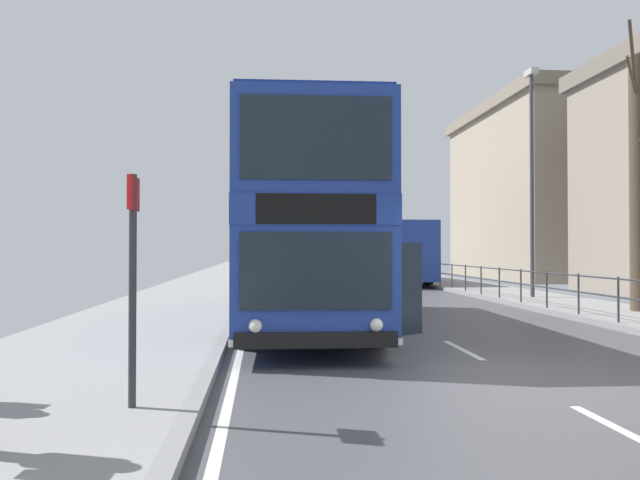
{
  "coord_description": "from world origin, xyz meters",
  "views": [
    {
      "loc": [
        -3.54,
        -7.65,
        1.8
      ],
      "look_at": [
        -2.37,
        4.59,
        1.99
      ],
      "focal_mm": 33.07,
      "sensor_mm": 36.0,
      "label": 1
    }
  ],
  "objects_px": {
    "background_bus_far_lane": "(391,251)",
    "bus_stop_sign_near": "(133,262)",
    "street_lamp_far_side": "(532,165)",
    "bare_tree_far_00": "(638,180)",
    "double_decker_bus_main": "(303,228)",
    "background_building_01": "(589,191)"
  },
  "relations": [
    {
      "from": "bus_stop_sign_near",
      "to": "street_lamp_far_side",
      "type": "distance_m",
      "value": 17.29
    },
    {
      "from": "double_decker_bus_main",
      "to": "bare_tree_far_00",
      "type": "bearing_deg",
      "value": 6.95
    },
    {
      "from": "bare_tree_far_00",
      "to": "background_building_01",
      "type": "xyz_separation_m",
      "value": [
        10.53,
        20.54,
        1.79
      ]
    },
    {
      "from": "double_decker_bus_main",
      "to": "bus_stop_sign_near",
      "type": "height_order",
      "value": "double_decker_bus_main"
    },
    {
      "from": "background_bus_far_lane",
      "to": "street_lamp_far_side",
      "type": "relative_size",
      "value": 1.15
    },
    {
      "from": "double_decker_bus_main",
      "to": "bus_stop_sign_near",
      "type": "distance_m",
      "value": 7.8
    },
    {
      "from": "double_decker_bus_main",
      "to": "background_building_01",
      "type": "xyz_separation_m",
      "value": [
        19.6,
        21.65,
        3.17
      ]
    },
    {
      "from": "street_lamp_far_side",
      "to": "background_bus_far_lane",
      "type": "bearing_deg",
      "value": 104.4
    },
    {
      "from": "bare_tree_far_00",
      "to": "background_building_01",
      "type": "height_order",
      "value": "background_building_01"
    },
    {
      "from": "background_bus_far_lane",
      "to": "bare_tree_far_00",
      "type": "bearing_deg",
      "value": -77.35
    },
    {
      "from": "double_decker_bus_main",
      "to": "background_bus_far_lane",
      "type": "height_order",
      "value": "double_decker_bus_main"
    },
    {
      "from": "double_decker_bus_main",
      "to": "background_building_01",
      "type": "distance_m",
      "value": 29.38
    },
    {
      "from": "street_lamp_far_side",
      "to": "background_building_01",
      "type": "xyz_separation_m",
      "value": [
        11.25,
        15.81,
        0.75
      ]
    },
    {
      "from": "double_decker_bus_main",
      "to": "background_building_01",
      "type": "bearing_deg",
      "value": 47.84
    },
    {
      "from": "street_lamp_far_side",
      "to": "bare_tree_far_00",
      "type": "xyz_separation_m",
      "value": [
        0.72,
        -4.73,
        -1.05
      ]
    },
    {
      "from": "background_bus_far_lane",
      "to": "bus_stop_sign_near",
      "type": "bearing_deg",
      "value": -108.47
    },
    {
      "from": "street_lamp_far_side",
      "to": "bare_tree_far_00",
      "type": "relative_size",
      "value": 1.06
    },
    {
      "from": "double_decker_bus_main",
      "to": "street_lamp_far_side",
      "type": "relative_size",
      "value": 1.31
    },
    {
      "from": "bus_stop_sign_near",
      "to": "bare_tree_far_00",
      "type": "relative_size",
      "value": 0.33
    },
    {
      "from": "bus_stop_sign_near",
      "to": "background_building_01",
      "type": "bearing_deg",
      "value": 53.01
    },
    {
      "from": "street_lamp_far_side",
      "to": "bare_tree_far_00",
      "type": "distance_m",
      "value": 4.9
    },
    {
      "from": "bus_stop_sign_near",
      "to": "street_lamp_far_side",
      "type": "relative_size",
      "value": 0.31
    }
  ]
}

